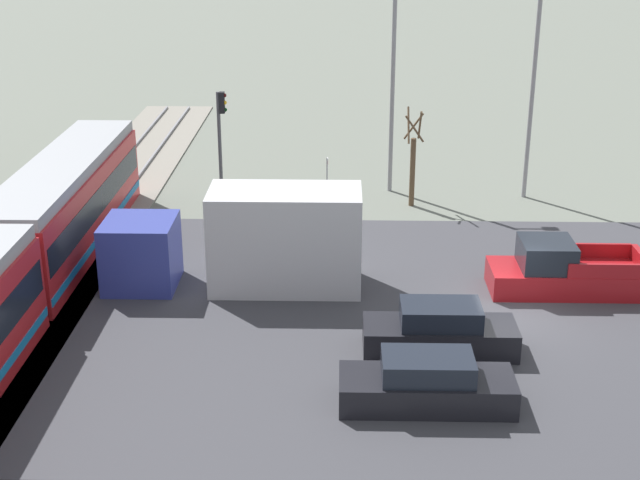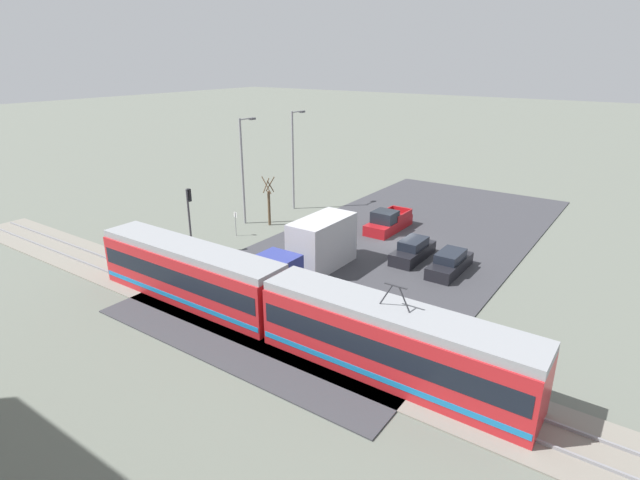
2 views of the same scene
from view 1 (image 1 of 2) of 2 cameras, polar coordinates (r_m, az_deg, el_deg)
name	(u,v)px [view 1 (image 1 of 2)]	position (r m, az deg, el deg)	size (l,w,h in m)	color
ground_plane	(511,318)	(30.34, 12.15, -4.88)	(320.00, 320.00, 0.00)	#60665B
road_surface	(511,317)	(30.32, 12.16, -4.82)	(18.50, 41.53, 0.08)	#38383D
rail_bed	(20,311)	(31.64, -18.63, -4.35)	(62.89, 4.40, 0.22)	gray
light_rail_tram	(4,275)	(30.16, -19.58, -2.12)	(27.20, 2.72, 4.64)	#B21E23
box_truck	(250,243)	(31.31, -4.49, -0.16)	(2.56, 9.01, 3.58)	navy
pickup_truck	(563,272)	(32.31, 15.29, -2.00)	(2.07, 5.34, 1.87)	maroon
sedan_car_0	(440,332)	(27.40, 7.67, -5.84)	(1.72, 4.65, 1.56)	black
sedan_car_1	(427,385)	(24.63, 6.85, -9.17)	(1.75, 4.76, 1.48)	black
traffic_light_pole	(221,131)	(40.30, -6.36, 6.94)	(0.28, 0.47, 5.06)	#47474C
street_tree	(413,162)	(40.00, 5.96, 4.96)	(1.06, 0.88, 4.45)	brown
street_lamp_near_crossing	(397,80)	(41.29, 4.93, 10.19)	(0.36, 1.95, 9.33)	gray
street_lamp_mid_block	(537,82)	(41.38, 13.74, 9.79)	(0.36, 1.95, 9.45)	gray
no_parking_sign	(327,175)	(40.51, 0.46, 4.19)	(0.32, 0.08, 2.08)	gray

